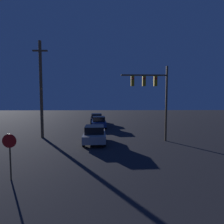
{
  "coord_description": "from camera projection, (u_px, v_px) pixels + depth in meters",
  "views": [
    {
      "loc": [
        -0.43,
        -0.18,
        3.77
      ],
      "look_at": [
        0.0,
        15.05,
        2.66
      ],
      "focal_mm": 28.0,
      "sensor_mm": 36.0,
      "label": 1
    }
  ],
  "objects": [
    {
      "name": "car_near",
      "position": [
        95.0,
        134.0,
        15.06
      ],
      "size": [
        2.03,
        4.03,
        1.51
      ],
      "rotation": [
        0.0,
        0.0,
        0.05
      ],
      "color": "#99999E",
      "rests_on": "ground_plane"
    },
    {
      "name": "car_far",
      "position": [
        97.0,
        118.0,
        27.58
      ],
      "size": [
        2.12,
        4.06,
        1.51
      ],
      "rotation": [
        0.0,
        0.0,
        0.07
      ],
      "color": "black",
      "rests_on": "ground_plane"
    },
    {
      "name": "stop_sign",
      "position": [
        10.0,
        148.0,
        8.05
      ],
      "size": [
        0.65,
        0.07,
        2.18
      ],
      "color": "brown",
      "rests_on": "ground_plane"
    },
    {
      "name": "traffic_signal_mast",
      "position": [
        154.0,
        91.0,
        15.51
      ],
      "size": [
        4.17,
        0.3,
        6.7
      ],
      "color": "brown",
      "rests_on": "ground_plane"
    },
    {
      "name": "utility_pole",
      "position": [
        41.0,
        89.0,
        16.88
      ],
      "size": [
        1.42,
        0.28,
        9.33
      ],
      "color": "brown",
      "rests_on": "ground_plane"
    },
    {
      "name": "car_mid",
      "position": [
        99.0,
        122.0,
        23.1
      ],
      "size": [
        2.12,
        4.06,
        1.51
      ],
      "rotation": [
        0.0,
        0.0,
        0.07
      ],
      "color": "navy",
      "rests_on": "ground_plane"
    }
  ]
}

